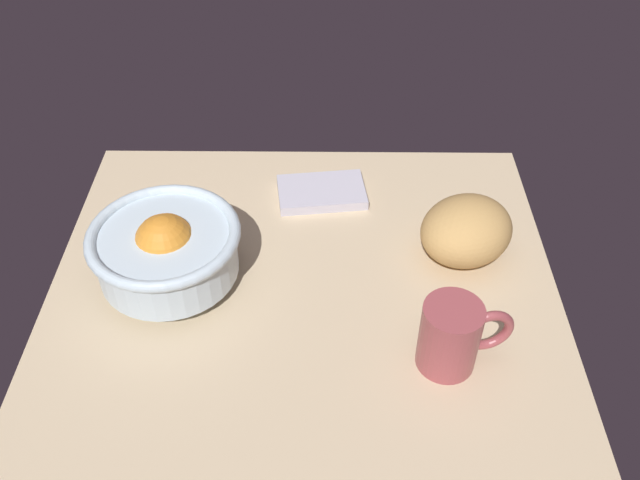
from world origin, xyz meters
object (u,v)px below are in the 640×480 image
fruit_bowl (166,248)px  mug (453,336)px  bread_loaf (466,230)px  napkin_folded (322,192)px

fruit_bowl → mug: size_ratio=1.74×
fruit_bowl → mug: fruit_bowl is taller
bread_loaf → mug: bearing=76.9°
fruit_bowl → bread_loaf: fruit_bowl is taller
fruit_bowl → mug: bearing=159.5°
napkin_folded → mug: bearing=116.4°
bread_loaf → napkin_folded: bread_loaf is taller
bread_loaf → mug: 19.65cm
fruit_bowl → mug: (-36.39, 13.63, -1.06)cm
bread_loaf → mug: mug is taller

